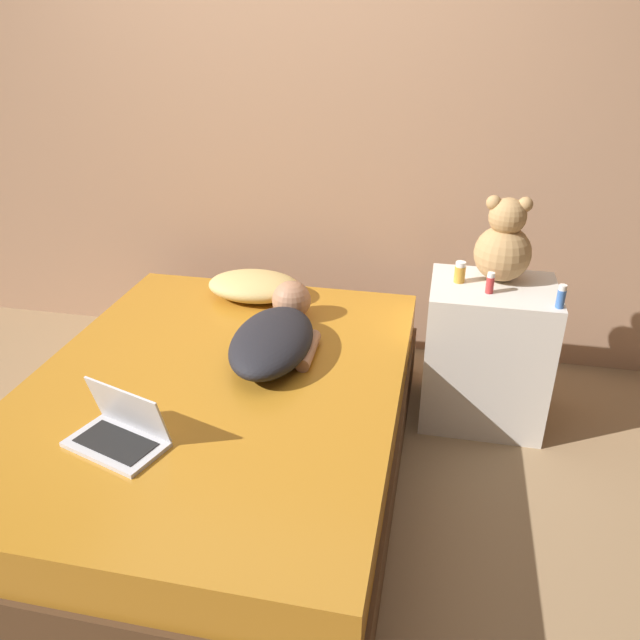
{
  "coord_description": "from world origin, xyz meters",
  "views": [
    {
      "loc": [
        0.85,
        -1.99,
        1.81
      ],
      "look_at": [
        0.38,
        0.25,
        0.64
      ],
      "focal_mm": 35.0,
      "sensor_mm": 36.0,
      "label": 1
    }
  ],
  "objects": [
    {
      "name": "bottle_amber",
      "position": [
        0.94,
        0.66,
        0.73
      ],
      "size": [
        0.05,
        0.05,
        0.1
      ],
      "color": "gold",
      "rests_on": "nightstand"
    },
    {
      "name": "laptop",
      "position": [
        -0.17,
        -0.45,
        0.51
      ],
      "size": [
        0.38,
        0.29,
        0.2
      ],
      "rotation": [
        0.0,
        0.0,
        -0.31
      ],
      "color": "silver",
      "rests_on": "bed"
    },
    {
      "name": "bottle_blue",
      "position": [
        1.34,
        0.47,
        0.74
      ],
      "size": [
        0.04,
        0.04,
        0.1
      ],
      "color": "#3866B2",
      "rests_on": "nightstand"
    },
    {
      "name": "pillow",
      "position": [
        -0.07,
        0.77,
        0.53
      ],
      "size": [
        0.47,
        0.32,
        0.13
      ],
      "color": "tan",
      "rests_on": "bed"
    },
    {
      "name": "ground_plane",
      "position": [
        0.0,
        0.0,
        0.0
      ],
      "size": [
        12.0,
        12.0,
        0.0
      ],
      "primitive_type": "plane",
      "color": "#937551"
    },
    {
      "name": "bottle_red",
      "position": [
        1.06,
        0.56,
        0.73
      ],
      "size": [
        0.03,
        0.03,
        0.09
      ],
      "color": "#B72D2D",
      "rests_on": "nightstand"
    },
    {
      "name": "wall_back",
      "position": [
        0.0,
        1.26,
        1.3
      ],
      "size": [
        8.0,
        0.06,
        2.6
      ],
      "color": "tan",
      "rests_on": "ground_plane"
    },
    {
      "name": "teddy_bear",
      "position": [
        1.11,
        0.72,
        0.85
      ],
      "size": [
        0.25,
        0.25,
        0.39
      ],
      "color": "tan",
      "rests_on": "nightstand"
    },
    {
      "name": "bed",
      "position": [
        0.0,
        0.0,
        0.23
      ],
      "size": [
        1.51,
        1.96,
        0.46
      ],
      "color": "#4C331E",
      "rests_on": "ground_plane"
    },
    {
      "name": "nightstand",
      "position": [
        1.09,
        0.64,
        0.34
      ],
      "size": [
        0.56,
        0.45,
        0.69
      ],
      "color": "silver",
      "rests_on": "ground_plane"
    },
    {
      "name": "person_lying",
      "position": [
        0.19,
        0.28,
        0.54
      ],
      "size": [
        0.36,
        0.77,
        0.18
      ],
      "rotation": [
        0.0,
        0.0,
        0.03
      ],
      "color": "black",
      "rests_on": "bed"
    }
  ]
}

